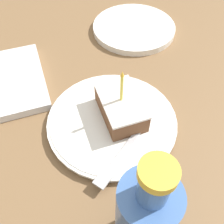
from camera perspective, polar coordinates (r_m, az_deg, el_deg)
The scene contains 6 objects.
ground_plane at distance 0.59m, azimuth 2.62°, elevation -4.56°, with size 2.40×2.40×0.04m.
plate at distance 0.57m, azimuth 0.00°, elevation -2.04°, with size 0.28×0.28×0.02m.
cake_slice at distance 0.55m, azimuth 2.09°, elevation 1.14°, with size 0.08×0.13×0.13m.
fork at distance 0.51m, azimuth 1.89°, elevation -9.42°, with size 0.15×0.12×0.00m.
bottle at distance 0.38m, azimuth 7.02°, elevation -21.90°, with size 0.08×0.08×0.24m.
side_plate at distance 0.83m, azimuth 4.78°, elevation 17.77°, with size 0.24×0.24×0.02m.
Camera 1 is at (0.13, 0.30, 0.46)m, focal length 42.00 mm.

